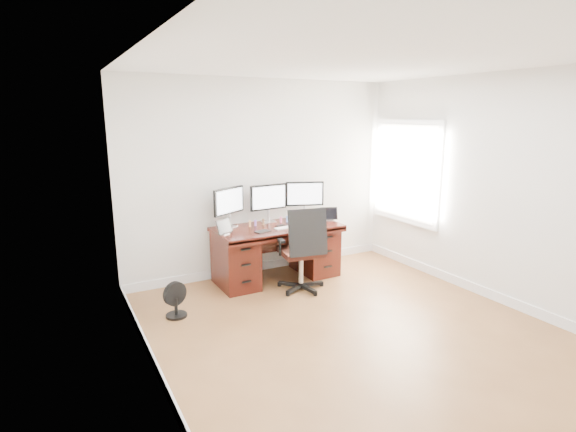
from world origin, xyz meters
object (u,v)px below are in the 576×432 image
desk (277,250)px  office_chair (302,263)px  keyboard (284,228)px  floor_fan (176,300)px  monitor_center (268,198)px

desk → office_chair: office_chair is taller
desk → keyboard: size_ratio=6.83×
office_chair → floor_fan: (-1.63, -0.00, -0.17)m
office_chair → floor_fan: size_ratio=2.74×
office_chair → keyboard: bearing=110.5°
desk → floor_fan: desk is taller
monitor_center → keyboard: 0.53m
desk → office_chair: 0.56m
desk → floor_fan: (-1.54, -0.55, -0.21)m
floor_fan → monitor_center: 1.95m
desk → office_chair: (0.09, -0.55, -0.04)m
keyboard → monitor_center: bearing=88.9°
monitor_center → office_chair: bearing=-86.3°
monitor_center → keyboard: (0.02, -0.42, -0.33)m
office_chair → floor_fan: bearing=-170.2°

